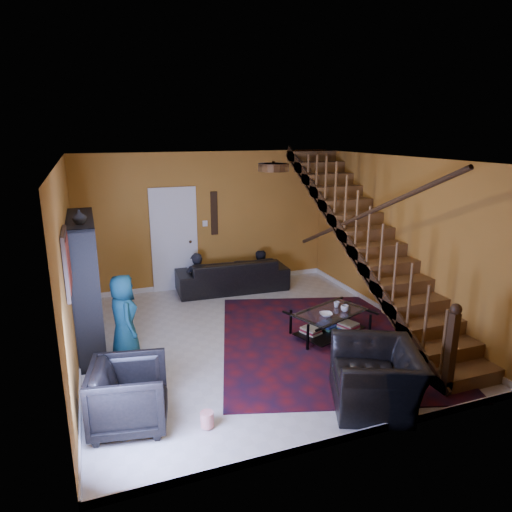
% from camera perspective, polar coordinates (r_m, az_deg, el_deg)
% --- Properties ---
extents(floor, '(5.50, 5.50, 0.00)m').
position_cam_1_polar(floor, '(7.42, -0.42, -10.10)').
color(floor, beige).
rests_on(floor, ground).
extents(room, '(5.50, 5.50, 5.50)m').
position_cam_1_polar(room, '(8.31, -12.37, -7.24)').
color(room, '#AE6E26').
rests_on(room, ground).
extents(staircase, '(0.95, 5.02, 3.18)m').
position_cam_1_polar(staircase, '(7.89, 14.20, 1.76)').
color(staircase, brown).
rests_on(staircase, floor).
extents(bookshelf, '(0.35, 1.80, 2.00)m').
position_cam_1_polar(bookshelf, '(7.25, -20.35, -3.52)').
color(bookshelf, black).
rests_on(bookshelf, floor).
extents(door, '(0.82, 0.05, 2.05)m').
position_cam_1_polar(door, '(9.42, -10.16, 1.81)').
color(door, silver).
rests_on(door, floor).
extents(framed_picture, '(0.04, 0.74, 0.74)m').
position_cam_1_polar(framed_picture, '(5.60, -22.58, -0.77)').
color(framed_picture, maroon).
rests_on(framed_picture, room).
extents(wall_hanging, '(0.14, 0.03, 0.90)m').
position_cam_1_polar(wall_hanging, '(9.50, -5.25, 5.34)').
color(wall_hanging, black).
rests_on(wall_hanging, room).
extents(ceiling_fixture, '(0.40, 0.40, 0.10)m').
position_cam_1_polar(ceiling_fixture, '(5.97, 2.20, 11.01)').
color(ceiling_fixture, '#3F2814').
rests_on(ceiling_fixture, room).
extents(rug, '(4.20, 4.51, 0.02)m').
position_cam_1_polar(rug, '(7.39, 8.92, -10.34)').
color(rug, '#4A0D12').
rests_on(rug, floor).
extents(sofa, '(2.31, 1.00, 0.66)m').
position_cam_1_polar(sofa, '(9.45, -3.04, -2.29)').
color(sofa, black).
rests_on(sofa, floor).
extents(armchair_left, '(0.96, 0.94, 0.75)m').
position_cam_1_polar(armchair_left, '(5.44, -15.56, -16.42)').
color(armchair_left, black).
rests_on(armchair_left, floor).
extents(armchair_right, '(1.33, 1.41, 0.72)m').
position_cam_1_polar(armchair_right, '(5.80, 14.76, -14.41)').
color(armchair_right, black).
rests_on(armchair_right, floor).
extents(person_adult_a, '(0.48, 0.33, 1.29)m').
position_cam_1_polar(person_adult_a, '(9.36, -7.42, -3.45)').
color(person_adult_a, black).
rests_on(person_adult_a, sofa).
extents(person_adult_b, '(0.61, 0.49, 1.22)m').
position_cam_1_polar(person_adult_b, '(9.74, 0.40, -2.78)').
color(person_adult_b, black).
rests_on(person_adult_b, sofa).
extents(person_child, '(0.48, 0.66, 1.25)m').
position_cam_1_polar(person_child, '(6.85, -16.20, -7.29)').
color(person_child, navy).
rests_on(person_child, armchair_left).
extents(coffee_table, '(1.31, 1.04, 0.44)m').
position_cam_1_polar(coffee_table, '(7.41, 9.22, -8.22)').
color(coffee_table, black).
rests_on(coffee_table, floor).
extents(cup_a, '(0.15, 0.15, 0.10)m').
position_cam_1_polar(cup_a, '(7.38, 11.04, -6.45)').
color(cup_a, '#999999').
rests_on(cup_a, coffee_table).
extents(cup_b, '(0.11, 0.11, 0.09)m').
position_cam_1_polar(cup_b, '(7.52, 10.04, -5.99)').
color(cup_b, '#999999').
rests_on(cup_b, coffee_table).
extents(bowl, '(0.24, 0.24, 0.05)m').
position_cam_1_polar(bowl, '(7.16, 8.74, -7.23)').
color(bowl, '#999999').
rests_on(bowl, coffee_table).
extents(vase, '(0.18, 0.18, 0.19)m').
position_cam_1_polar(vase, '(6.49, -21.22, 4.60)').
color(vase, '#999999').
rests_on(vase, bookshelf).
extents(popcorn_bucket, '(0.16, 0.16, 0.17)m').
position_cam_1_polar(popcorn_bucket, '(5.39, -6.14, -19.63)').
color(popcorn_bucket, red).
rests_on(popcorn_bucket, rug).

